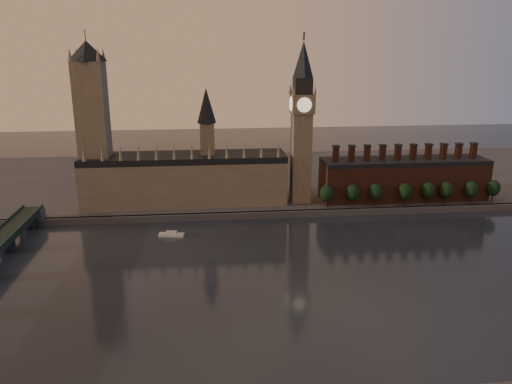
{
  "coord_description": "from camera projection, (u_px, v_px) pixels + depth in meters",
  "views": [
    {
      "loc": [
        -50.82,
        -201.28,
        101.84
      ],
      "look_at": [
        -24.79,
        55.0,
        27.12
      ],
      "focal_mm": 35.0,
      "sensor_mm": 36.0,
      "label": 1
    }
  ],
  "objects": [
    {
      "name": "big_ben",
      "position": [
        302.0,
        121.0,
        315.87
      ],
      "size": [
        15.0,
        15.0,
        107.0
      ],
      "color": "#80725B",
      "rests_on": "north_bank"
    },
    {
      "name": "embankment_tree_4",
      "position": [
        428.0,
        190.0,
        320.82
      ],
      "size": [
        8.6,
        8.6,
        14.88
      ],
      "color": "black",
      "rests_on": "north_bank"
    },
    {
      "name": "river_boat",
      "position": [
        171.0,
        234.0,
        279.7
      ],
      "size": [
        14.53,
        6.35,
        2.81
      ],
      "rotation": [
        0.0,
        0.0,
        -0.17
      ],
      "color": "silver",
      "rests_on": "ground"
    },
    {
      "name": "embankment_tree_0",
      "position": [
        327.0,
        193.0,
        314.45
      ],
      "size": [
        8.6,
        8.6,
        14.88
      ],
      "color": "black",
      "rests_on": "north_bank"
    },
    {
      "name": "embankment_tree_1",
      "position": [
        353.0,
        193.0,
        315.88
      ],
      "size": [
        8.6,
        8.6,
        14.88
      ],
      "color": "black",
      "rests_on": "north_bank"
    },
    {
      "name": "victoria_tower",
      "position": [
        93.0,
        120.0,
        307.4
      ],
      "size": [
        24.0,
        24.0,
        108.0
      ],
      "color": "#80725B",
      "rests_on": "north_bank"
    },
    {
      "name": "palace_of_westminster",
      "position": [
        186.0,
        176.0,
        323.15
      ],
      "size": [
        130.0,
        30.3,
        74.0
      ],
      "color": "#80725B",
      "rests_on": "north_bank"
    },
    {
      "name": "chimney_block",
      "position": [
        403.0,
        178.0,
        333.54
      ],
      "size": [
        110.0,
        25.0,
        37.0
      ],
      "color": "#532B1F",
      "rests_on": "north_bank"
    },
    {
      "name": "embankment_tree_5",
      "position": [
        446.0,
        190.0,
        321.71
      ],
      "size": [
        8.6,
        8.6,
        14.88
      ],
      "color": "black",
      "rests_on": "north_bank"
    },
    {
      "name": "embankment_tree_7",
      "position": [
        493.0,
        188.0,
        326.06
      ],
      "size": [
        8.6,
        8.6,
        14.88
      ],
      "color": "black",
      "rests_on": "north_bank"
    },
    {
      "name": "embankment_tree_3",
      "position": [
        405.0,
        191.0,
        318.53
      ],
      "size": [
        8.6,
        8.6,
        14.88
      ],
      "color": "black",
      "rests_on": "north_bank"
    },
    {
      "name": "embankment_tree_2",
      "position": [
        376.0,
        192.0,
        317.57
      ],
      "size": [
        8.6,
        8.6,
        14.88
      ],
      "color": "black",
      "rests_on": "north_bank"
    },
    {
      "name": "north_bank",
      "position": [
        271.0,
        179.0,
        395.19
      ],
      "size": [
        900.0,
        182.0,
        4.0
      ],
      "color": "#48484D",
      "rests_on": "ground"
    },
    {
      "name": "ground",
      "position": [
        323.0,
        282.0,
        225.63
      ],
      "size": [
        900.0,
        900.0,
        0.0
      ],
      "primitive_type": "plane",
      "color": "black",
      "rests_on": "ground"
    },
    {
      "name": "embankment_tree_6",
      "position": [
        471.0,
        189.0,
        323.26
      ],
      "size": [
        8.6,
        8.6,
        14.88
      ],
      "color": "black",
      "rests_on": "north_bank"
    }
  ]
}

